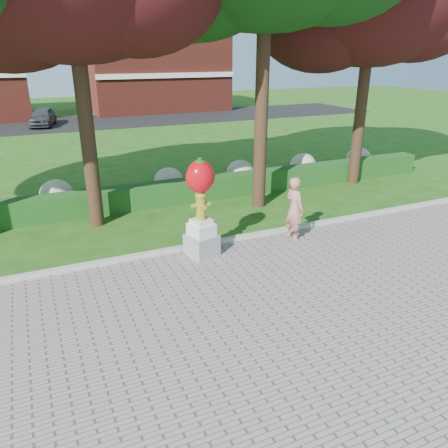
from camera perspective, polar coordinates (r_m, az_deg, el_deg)
name	(u,v)px	position (r m, az deg, el deg)	size (l,w,h in m)	color
ground	(237,303)	(9.62, 1.73, -10.29)	(100.00, 100.00, 0.00)	#214A12
walkway	(362,443)	(7.05, 17.62, -25.58)	(40.00, 14.00, 0.04)	gray
curb	(190,247)	(12.03, -4.51, -3.05)	(40.00, 0.18, 0.15)	#ADADA5
lawn_hedge	(150,195)	(15.50, -9.62, 3.72)	(24.00, 0.70, 0.80)	#144718
hydrangea_row	(158,182)	(16.52, -8.65, 5.44)	(20.10, 1.10, 0.99)	#B2B68B
street	(77,123)	(35.87, -18.62, 12.39)	(50.00, 8.00, 0.02)	black
building_right	(155,73)	(42.97, -8.99, 18.85)	(12.00, 8.00, 6.40)	maroon
hydrant_sculpture	(201,205)	(11.14, -3.03, 2.45)	(0.88, 0.88, 2.63)	gray
woman	(294,209)	(12.44, 9.17, 1.99)	(0.67, 0.44, 1.84)	#B07465
parked_car	(42,117)	(35.16, -22.64, 12.81)	(1.55, 3.85, 1.31)	#3B3E42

